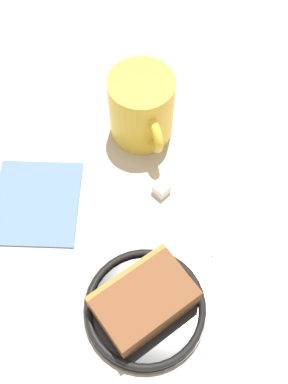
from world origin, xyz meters
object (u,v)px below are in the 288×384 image
cake_slice (144,301)px  sugar_cube (161,189)px  teaspoon (231,204)px  folded_napkin (36,202)px  small_plate (145,308)px  tea_mug (142,108)px

cake_slice → sugar_cube: bearing=-23.8°
teaspoon → folded_napkin: teaspoon is taller
cake_slice → folded_napkin: cake_slice is taller
small_plate → folded_napkin: bearing=30.0°
small_plate → tea_mug: bearing=-14.5°
teaspoon → folded_napkin: size_ratio=0.74×
small_plate → sugar_cube: bearing=-23.2°
cake_slice → teaspoon: 19.03cm
cake_slice → teaspoon: (10.62, -15.49, -3.07)cm
cake_slice → sugar_cube: size_ratio=6.81×
tea_mug → sugar_cube: bearing=178.9°
cake_slice → tea_mug: 27.08cm
sugar_cube → teaspoon: bearing=-117.2°
small_plate → teaspoon: (10.87, -15.40, -0.62)cm
tea_mug → folded_napkin: (-7.99, 17.42, -5.12)cm
teaspoon → sugar_cube: 9.91cm
small_plate → teaspoon: bearing=-54.8°
small_plate → tea_mug: (26.36, -6.81, 4.45)cm
sugar_cube → cake_slice: bearing=156.2°
folded_napkin → teaspoon: bearing=-106.1°
sugar_cube → small_plate: bearing=156.8°
teaspoon → sugar_cube: sugar_cube is taller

